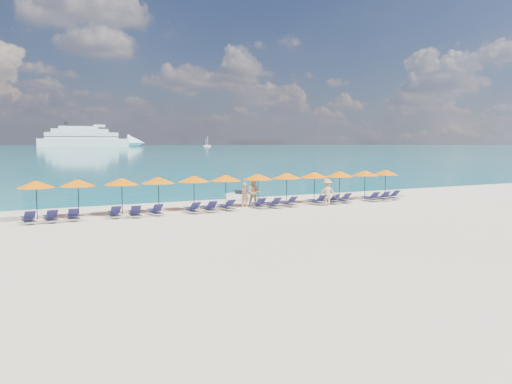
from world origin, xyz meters
name	(u,v)px	position (x,y,z in m)	size (l,w,h in m)	color
ground	(279,217)	(0.00, 0.00, 0.00)	(1400.00, 1400.00, 0.00)	beige
sea	(15,146)	(0.00, 660.00, 0.01)	(1600.00, 1300.00, 0.01)	#1FA9B2
cruise_ship	(93,139)	(79.82, 572.99, 8.59)	(119.40, 25.16, 33.01)	white
sailboat_near	(206,146)	(204.07, 536.25, 1.06)	(5.64, 1.88, 10.33)	white
sailboat_far	(208,146)	(199.91, 519.91, 1.23)	(6.55, 2.18, 12.00)	white
jetski	(240,196)	(1.44, 8.45, 0.32)	(1.71, 2.31, 0.78)	white
beachgoer_a	(245,195)	(0.10, 4.83, 0.84)	(0.61, 0.40, 1.68)	tan
beachgoer_b	(254,193)	(0.83, 4.89, 0.95)	(0.93, 0.53, 1.91)	tan
beachgoer_c	(327,192)	(5.69, 3.23, 0.91)	(1.18, 0.55, 1.83)	tan
umbrella_0	(36,184)	(-12.74, 5.23, 2.02)	(2.10, 2.10, 2.28)	black
umbrella_1	(78,183)	(-10.51, 5.19, 2.02)	(2.10, 2.10, 2.28)	black
umbrella_2	(122,181)	(-8.02, 5.08, 2.02)	(2.10, 2.10, 2.28)	black
umbrella_3	(158,180)	(-5.75, 5.12, 2.02)	(2.10, 2.10, 2.28)	black
umbrella_4	(194,179)	(-3.38, 5.20, 2.02)	(2.10, 2.10, 2.28)	black
umbrella_5	(226,178)	(-1.20, 5.06, 2.02)	(2.10, 2.10, 2.28)	black
umbrella_6	(258,177)	(1.23, 5.12, 2.02)	(2.10, 2.10, 2.28)	black
umbrella_7	(287,176)	(3.55, 5.16, 2.02)	(2.10, 2.10, 2.28)	black
umbrella_8	(314,175)	(5.76, 4.97, 2.02)	(2.10, 2.10, 2.28)	black
umbrella_9	(340,174)	(8.08, 5.08, 2.02)	(2.10, 2.10, 2.28)	black
umbrella_10	(365,173)	(10.41, 5.00, 2.02)	(2.10, 2.10, 2.28)	black
umbrella_11	(386,172)	(12.61, 5.17, 2.02)	(2.10, 2.10, 2.28)	black
lounger_0	(29,219)	(-13.25, 4.00, 0.24)	(0.78, 1.75, 0.66)	silver
lounger_1	(51,218)	(-12.15, 3.98, 0.24)	(0.78, 1.75, 0.66)	silver
lounger_2	(73,216)	(-10.98, 4.06, 0.24)	(0.69, 1.72, 0.66)	silver
lounger_3	(114,214)	(-8.71, 4.06, 0.24)	(0.64, 1.71, 0.66)	silver
lounger_4	(135,213)	(-7.59, 3.74, 0.24)	(0.78, 1.75, 0.66)	silver
lounger_5	(155,211)	(-6.31, 3.96, 0.24)	(0.70, 1.73, 0.66)	silver
lounger_6	(192,209)	(-4.04, 3.78, 0.24)	(0.70, 1.73, 0.66)	silver
lounger_7	(209,208)	(-2.88, 3.84, 0.24)	(0.65, 1.71, 0.66)	silver
lounger_8	(226,207)	(-1.64, 4.01, 0.24)	(0.77, 1.75, 0.66)	silver
lounger_9	(258,205)	(0.68, 4.04, 0.24)	(0.78, 1.75, 0.66)	silver
lounger_10	(273,204)	(1.64, 3.77, 0.24)	(0.63, 1.70, 0.66)	silver
lounger_11	(288,203)	(2.91, 3.89, 0.24)	(0.74, 1.74, 0.66)	silver
lounger_12	(317,201)	(5.21, 3.81, 0.24)	(0.72, 1.73, 0.66)	silver
lounger_13	(331,200)	(6.40, 3.81, 0.24)	(0.63, 1.70, 0.66)	silver
lounger_14	(342,199)	(7.51, 3.95, 0.24)	(0.66, 1.72, 0.66)	silver
lounger_15	(371,198)	(9.92, 3.71, 0.24)	(0.74, 1.74, 0.66)	silver
lounger_16	(381,197)	(10.91, 3.70, 0.24)	(0.71, 1.73, 0.66)	silver
lounger_17	(391,196)	(12.13, 3.99, 0.24)	(0.68, 1.72, 0.66)	silver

